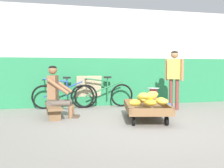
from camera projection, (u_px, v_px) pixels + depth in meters
The scene contains 13 objects.
ground_plane at pixel (154, 128), 4.67m from camera, with size 80.00×80.00×0.00m, color gray.
back_wall at pixel (113, 57), 7.56m from camera, with size 16.00×0.30×2.80m.
banana_cart at pixel (146, 109), 5.38m from camera, with size 1.13×1.59×0.36m.
banana_pile at pixel (149, 99), 5.26m from camera, with size 0.88×1.24×0.26m.
low_bench at pixel (53, 108), 5.68m from camera, with size 0.38×1.12×0.27m.
vendor_seated at pixel (57, 92), 5.66m from camera, with size 0.73×0.58×1.14m.
plastic_crate at pixel (153, 105), 6.46m from camera, with size 0.36×0.28×0.30m.
weighing_scale at pixel (153, 93), 6.44m from camera, with size 0.30×0.30×0.29m.
bicycle_near_left at pixel (63, 96), 6.88m from camera, with size 1.66×0.48×0.86m.
bicycle_far_left at pixel (104, 95), 7.13m from camera, with size 1.66×0.48×0.86m.
sign_board at pixel (89, 91), 7.27m from camera, with size 0.70×0.26×0.87m.
customer_adult at pixel (174, 73), 6.70m from camera, with size 0.38×0.36×1.53m.
shopping_bag at pixel (166, 108), 6.22m from camera, with size 0.18×0.12×0.24m, color #3370B7.
Camera 1 is at (-1.81, -4.31, 1.10)m, focal length 41.27 mm.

